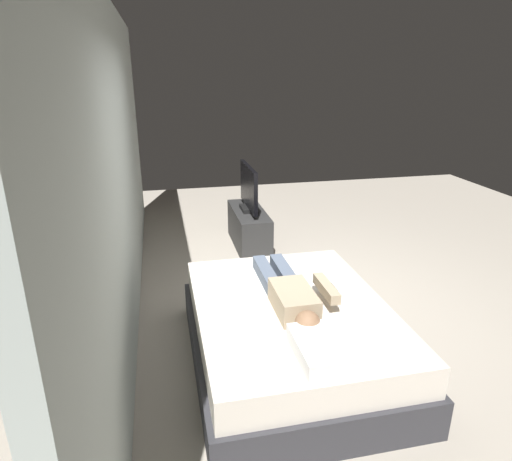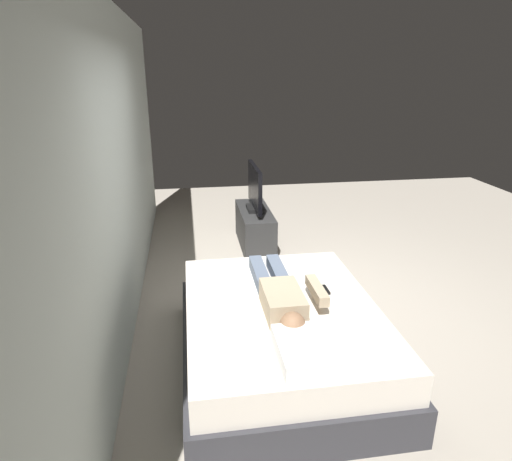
{
  "view_description": "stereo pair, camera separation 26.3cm",
  "coord_description": "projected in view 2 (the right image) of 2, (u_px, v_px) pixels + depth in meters",
  "views": [
    {
      "loc": [
        -3.73,
        1.38,
        2.27
      ],
      "look_at": [
        0.49,
        0.46,
        0.69
      ],
      "focal_mm": 31.43,
      "sensor_mm": 36.0,
      "label": 1
    },
    {
      "loc": [
        -3.78,
        1.12,
        2.27
      ],
      "look_at": [
        0.49,
        0.46,
        0.69
      ],
      "focal_mm": 31.43,
      "sensor_mm": 36.0,
      "label": 2
    }
  ],
  "objects": [
    {
      "name": "ground_plane",
      "position": [
        309.0,
        310.0,
        4.45
      ],
      "size": [
        10.0,
        10.0,
        0.0
      ],
      "primitive_type": "plane",
      "color": "#ADA393"
    },
    {
      "name": "tv",
      "position": [
        255.0,
        189.0,
        5.8
      ],
      "size": [
        0.88,
        0.2,
        0.59
      ],
      "color": "black",
      "rests_on": "tv_stand"
    },
    {
      "name": "back_wall",
      "position": [
        120.0,
        168.0,
        4.09
      ],
      "size": [
        6.4,
        0.1,
        2.8
      ],
      "primitive_type": "cube",
      "color": "silver",
      "rests_on": "ground"
    },
    {
      "name": "bed",
      "position": [
        281.0,
        336.0,
        3.56
      ],
      "size": [
        2.01,
        1.54,
        0.54
      ],
      "color": "#333338",
      "rests_on": "ground"
    },
    {
      "name": "person",
      "position": [
        281.0,
        294.0,
        3.46
      ],
      "size": [
        1.26,
        0.46,
        0.18
      ],
      "color": "tan",
      "rests_on": "bed"
    },
    {
      "name": "remote",
      "position": [
        325.0,
        290.0,
        3.68
      ],
      "size": [
        0.15,
        0.04,
        0.02
      ],
      "primitive_type": "cube",
      "color": "black",
      "rests_on": "bed"
    },
    {
      "name": "tv_stand",
      "position": [
        255.0,
        228.0,
        5.98
      ],
      "size": [
        1.1,
        0.4,
        0.5
      ],
      "primitive_type": "cube",
      "color": "#2D2D2D",
      "rests_on": "ground"
    },
    {
      "name": "pillow",
      "position": [
        304.0,
        351.0,
        2.81
      ],
      "size": [
        0.48,
        0.34,
        0.12
      ],
      "primitive_type": "cube",
      "color": "white",
      "rests_on": "bed"
    }
  ]
}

